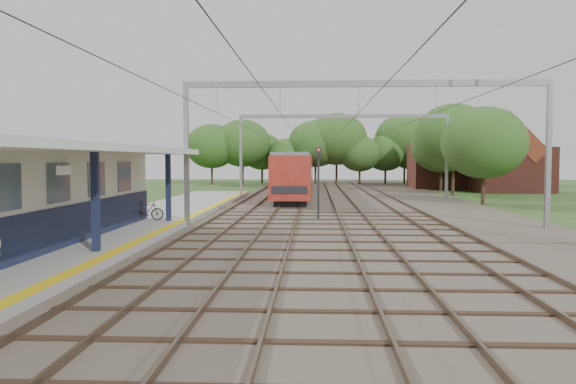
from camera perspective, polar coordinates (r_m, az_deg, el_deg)
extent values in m
plane|color=#2D4C1E|center=(12.16, -2.79, -12.49)|extent=(160.00, 160.00, 0.00)
cube|color=#473D33|center=(41.87, 6.62, -1.14)|extent=(18.00, 90.00, 0.10)
cube|color=gray|center=(27.24, -15.82, -3.39)|extent=(5.00, 52.00, 0.35)
cube|color=yellow|center=(26.59, -11.22, -3.10)|extent=(0.45, 52.00, 0.01)
cube|color=beige|center=(21.21, -25.53, -0.40)|extent=(3.20, 18.00, 3.40)
cube|color=#111736|center=(20.58, -21.48, -3.20)|extent=(0.06, 18.00, 1.40)
cube|color=slate|center=(20.46, -21.54, 0.97)|extent=(0.05, 16.00, 1.30)
cube|color=#111736|center=(19.04, -18.98, -0.95)|extent=(0.22, 0.22, 3.20)
cube|color=#111736|center=(27.59, -12.07, 0.44)|extent=(0.22, 0.22, 3.20)
cube|color=silver|center=(19.77, -24.21, 4.08)|extent=(6.40, 20.00, 0.24)
cube|color=white|center=(17.19, -21.81, 2.06)|extent=(0.06, 0.85, 0.26)
cube|color=brown|center=(42.10, -4.61, -0.93)|extent=(0.07, 88.00, 0.15)
cube|color=brown|center=(41.94, -2.67, -0.94)|extent=(0.07, 88.00, 0.15)
cube|color=brown|center=(41.83, -0.53, -0.95)|extent=(0.07, 88.00, 0.15)
cube|color=brown|center=(41.77, 1.44, -0.96)|extent=(0.07, 88.00, 0.15)
cube|color=brown|center=(41.78, 4.54, -0.96)|extent=(0.07, 88.00, 0.15)
cube|color=brown|center=(41.85, 6.51, -0.97)|extent=(0.07, 88.00, 0.15)
cube|color=brown|center=(42.05, 9.45, -0.97)|extent=(0.07, 88.00, 0.15)
cube|color=brown|center=(42.25, 11.39, -0.97)|extent=(0.07, 88.00, 0.15)
cube|color=gray|center=(27.34, -10.28, 3.69)|extent=(0.22, 0.22, 7.00)
cube|color=gray|center=(28.78, 24.94, 3.41)|extent=(0.22, 0.22, 7.00)
cube|color=gray|center=(26.98, 7.86, 10.85)|extent=(17.00, 0.20, 0.30)
cube|color=gray|center=(47.04, -4.80, 3.57)|extent=(0.22, 0.22, 7.00)
cube|color=gray|center=(47.89, 15.84, 3.45)|extent=(0.22, 0.22, 7.00)
cube|color=gray|center=(46.84, 5.64, 7.67)|extent=(17.00, 0.20, 0.30)
cylinder|color=black|center=(41.95, -3.67, 6.34)|extent=(0.02, 88.00, 0.02)
cylinder|color=black|center=(41.73, 0.46, 6.36)|extent=(0.02, 88.00, 0.02)
cylinder|color=black|center=(41.75, 5.57, 6.34)|extent=(0.02, 88.00, 0.02)
cylinder|color=black|center=(42.08, 10.50, 6.28)|extent=(0.02, 88.00, 0.02)
cylinder|color=#382619|center=(73.51, -6.02, 1.88)|extent=(0.28, 0.28, 2.88)
ellipsoid|color=#244619|center=(73.51, -6.04, 4.62)|extent=(6.72, 6.72, 5.76)
cylinder|color=#382619|center=(74.85, -1.24, 1.79)|extent=(0.28, 0.28, 2.52)
ellipsoid|color=#244619|center=(74.82, -1.24, 4.14)|extent=(5.88, 5.88, 5.04)
cylinder|color=#382619|center=(71.67, 3.39, 2.00)|extent=(0.28, 0.28, 3.24)
ellipsoid|color=#244619|center=(71.68, 3.40, 5.16)|extent=(7.56, 7.56, 6.48)
cylinder|color=#382619|center=(73.99, 8.02, 1.81)|extent=(0.28, 0.28, 2.70)
ellipsoid|color=#244619|center=(73.97, 8.04, 4.36)|extent=(6.30, 6.30, 5.40)
cylinder|color=#382619|center=(51.45, 17.76, 0.91)|extent=(0.28, 0.28, 2.52)
ellipsoid|color=#244619|center=(51.42, 17.82, 4.34)|extent=(5.88, 5.88, 5.04)
cylinder|color=#382619|center=(67.12, 14.62, 1.65)|extent=(0.28, 0.28, 2.88)
ellipsoid|color=#244619|center=(67.11, 14.67, 4.65)|extent=(6.72, 6.72, 5.76)
cube|color=brown|center=(60.98, 21.73, 2.12)|extent=(7.00, 6.00, 4.50)
cube|color=maroon|center=(61.01, 21.79, 5.08)|extent=(4.99, 6.12, 4.99)
cube|color=brown|center=(65.36, 15.86, 2.52)|extent=(8.00, 6.00, 5.00)
cube|color=maroon|center=(65.41, 15.91, 5.50)|extent=(5.52, 6.12, 5.52)
imported|color=black|center=(27.95, -14.12, -1.87)|extent=(1.62, 0.79, 0.94)
cube|color=black|center=(45.34, 0.63, -0.43)|extent=(2.21, 15.81, 0.44)
cube|color=maroon|center=(45.25, 0.63, 1.75)|extent=(2.77, 17.18, 2.99)
cube|color=black|center=(45.25, 0.63, 2.13)|extent=(2.81, 15.81, 0.86)
cube|color=slate|center=(45.24, 0.63, 3.79)|extent=(2.55, 17.18, 0.28)
cube|color=black|center=(63.08, 1.21, 0.64)|extent=(2.21, 15.81, 0.44)
cube|color=maroon|center=(63.02, 1.21, 2.20)|extent=(2.77, 17.18, 2.99)
cube|color=black|center=(63.02, 1.21, 2.48)|extent=(2.81, 15.81, 0.86)
cube|color=slate|center=(63.01, 1.21, 3.67)|extent=(2.55, 17.18, 0.28)
cylinder|color=black|center=(30.32, 3.11, 0.45)|extent=(0.12, 0.12, 3.56)
cube|color=black|center=(30.28, 3.12, 4.00)|extent=(0.27, 0.16, 0.49)
sphere|color=red|center=(30.18, 3.12, 4.29)|extent=(0.12, 0.12, 0.12)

